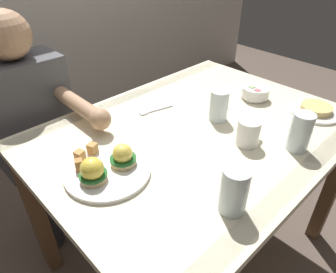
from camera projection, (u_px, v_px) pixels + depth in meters
ground_plane at (190, 248)px, 1.59m from camera, size 6.00×6.00×0.00m
dining_table at (196, 151)px, 1.23m from camera, size 1.20×0.90×0.74m
eggs_benedict_plate at (106, 168)px, 0.94m from camera, size 0.27×0.27×0.09m
fruit_bowl at (255, 93)px, 1.36m from camera, size 0.12×0.12×0.06m
coffee_mug at (249, 132)px, 1.06m from camera, size 0.11×0.08×0.09m
fork at (154, 110)px, 1.28m from camera, size 0.15×0.05×0.00m
water_glass_near at (234, 193)px, 0.80m from camera, size 0.08×0.08×0.14m
water_glass_far at (300, 134)px, 1.03m from camera, size 0.07×0.07×0.14m
water_glass_extra at (219, 107)px, 1.20m from camera, size 0.07×0.07×0.12m
side_plate at (316, 110)px, 1.26m from camera, size 0.20×0.20×0.04m
diner_person at (35, 127)px, 1.35m from camera, size 0.34×0.54×1.14m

